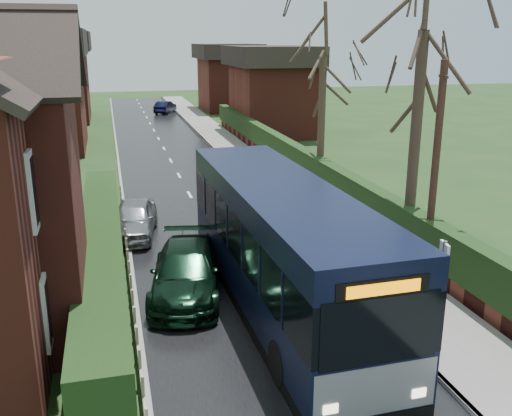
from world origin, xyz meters
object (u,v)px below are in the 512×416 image
object	(u,v)px
bus	(281,247)
car_green	(186,272)
telegraph_pole	(435,171)
bus_stop_sign	(441,284)
car_silver	(133,219)

from	to	relation	value
bus	car_green	world-z (taller)	bus
car_green	telegraph_pole	xyz separation A→B (m)	(7.40, -0.41, 2.60)
bus_stop_sign	telegraph_pole	world-z (taller)	telegraph_pole
car_green	bus_stop_sign	size ratio (longest dim) A/B	1.61
car_silver	car_green	xyz separation A→B (m)	(1.20, -5.49, 0.02)
bus_stop_sign	car_green	bearing A→B (deg)	146.40
car_silver	car_green	size ratio (longest dim) A/B	0.82
car_silver	bus	bearing A→B (deg)	-52.46
telegraph_pole	car_silver	bearing A→B (deg)	163.26
car_green	bus_stop_sign	xyz separation A→B (m)	(4.93, -4.96, 1.24)
car_silver	telegraph_pole	size ratio (longest dim) A/B	0.60
bus	bus_stop_sign	world-z (taller)	bus
bus	car_silver	size ratio (longest dim) A/B	2.92
bus	car_silver	world-z (taller)	bus
car_green	telegraph_pole	bearing A→B (deg)	7.86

